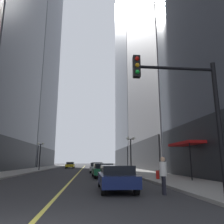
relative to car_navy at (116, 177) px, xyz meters
The scene contains 17 objects.
ground_plane 27.95m from the car_navy, 95.89° to the left, with size 200.00×200.00×0.00m, color #2D2D30.
sidewalk_left 29.94m from the car_navy, 111.80° to the left, with size 4.50×78.00×0.15m, color gray.
sidewalk_right 28.32m from the car_navy, 79.04° to the left, with size 4.50×78.00×0.15m, color gray.
lane_centre_stripe 27.95m from the car_navy, 95.89° to the left, with size 0.16×70.00×0.01m, color #E5D64C.
building_left_far 71.27m from the car_navy, 109.84° to the left, with size 11.53×26.00×89.49m.
building_right_far 62.99m from the car_navy, 74.69° to the left, with size 13.83×26.00×63.92m.
storefront_awning_right 9.46m from the car_navy, 41.98° to the left, with size 1.60×4.51×3.12m.
car_navy is the anchor object (origin of this frame).
car_green 9.54m from the car_navy, 90.97° to the left, with size 2.07×4.21×1.32m.
car_silver 18.71m from the car_navy, 91.32° to the left, with size 1.95×4.27×1.32m.
car_maroon 27.79m from the car_navy, 90.23° to the left, with size 1.96×4.43×1.32m.
car_yellow 37.56m from the car_navy, 98.48° to the left, with size 1.74×4.05×1.32m.
pedestrian_in_white_shirt 2.64m from the car_navy, 37.88° to the right, with size 0.37×0.37×1.75m.
traffic_light_near_right 5.73m from the car_navy, 59.35° to the right, with size 3.43×0.35×5.65m.
street_lamp_left_far 26.04m from the car_navy, 110.95° to the left, with size 1.06×0.36×4.43m.
street_lamp_right_mid 15.14m from the car_navy, 76.30° to the left, with size 1.06×0.36×4.43m.
fire_hydrant_right 6.96m from the car_navy, 54.52° to the left, with size 0.28×0.28×0.80m, color red.
Camera 1 is at (1.42, -4.93, 1.55)m, focal length 35.20 mm.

